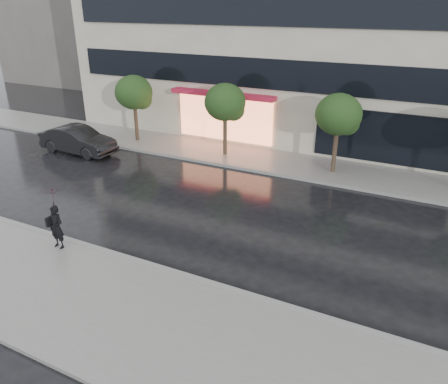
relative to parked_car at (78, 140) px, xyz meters
The scene contains 11 objects.
ground 12.59m from the parked_car, 32.47° to the right, with size 120.00×120.00×0.00m, color black.
sidewalk_near 14.59m from the parked_car, 43.32° to the right, with size 60.00×4.50×0.12m, color slate.
sidewalk_far 11.19m from the parked_car, 18.28° to the left, with size 60.00×3.50×0.12m, color slate.
curb_near 13.15m from the parked_car, 36.16° to the right, with size 60.00×0.25×0.14m, color gray.
curb_far 10.77m from the parked_car, ahead, with size 60.00×0.25×0.14m, color gray.
bg_building_left 26.47m from the parked_car, 132.10° to the left, with size 14.00×10.00×12.00m, color #59544F.
tree_far_west 4.27m from the parked_car, 63.13° to the left, with size 2.20×2.20×3.99m.
tree_mid_west 8.61m from the parked_car, 23.19° to the left, with size 2.20×2.20×3.99m.
tree_mid_east 14.22m from the parked_car, 13.51° to the left, with size 2.20×2.20×3.99m.
parked_car is the anchor object (origin of this frame).
pedestrian_with_umbrella 10.90m from the parked_car, 49.41° to the right, with size 0.93×0.94×2.21m.
Camera 1 is at (7.38, -10.53, 7.88)m, focal length 35.00 mm.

